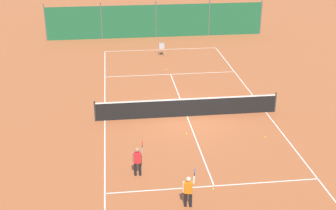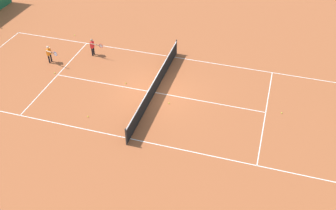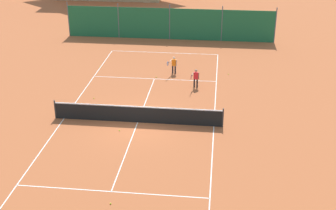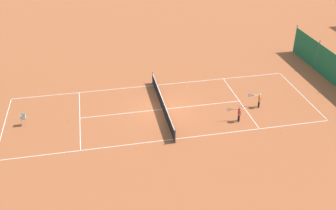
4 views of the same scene
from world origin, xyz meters
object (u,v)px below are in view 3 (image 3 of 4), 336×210
tennis_ball_near_corner (119,130)px  tennis_ball_alley_left (150,107)px  tennis_ball_by_net_right (100,67)px  tennis_ball_mid_court (111,204)px  player_far_service (196,77)px  tennis_ball_alley_right (228,74)px  tennis_net (137,114)px  tennis_ball_far_corner (156,77)px  player_near_baseline (174,64)px  tennis_ball_by_net_left (94,98)px

tennis_ball_near_corner → tennis_ball_alley_left: bearing=69.8°
tennis_ball_by_net_right → tennis_ball_mid_court: bearing=-74.4°
player_far_service → tennis_ball_alley_right: size_ratio=18.38×
tennis_net → tennis_ball_far_corner: 6.67m
player_near_baseline → tennis_ball_by_net_left: bearing=-132.5°
tennis_ball_by_net_right → tennis_ball_alley_left: size_ratio=1.00×
tennis_ball_near_corner → tennis_ball_by_net_left: bearing=121.5°
tennis_ball_far_corner → tennis_ball_alley_left: (0.25, -4.67, 0.00)m
tennis_ball_by_net_right → tennis_ball_by_net_left: size_ratio=1.00×
tennis_ball_by_net_right → tennis_ball_mid_court: size_ratio=1.00×
tennis_ball_alley_right → tennis_ball_by_net_right: 9.04m
tennis_net → tennis_ball_far_corner: tennis_net is taller
player_near_baseline → tennis_ball_alley_left: bearing=-98.5°
tennis_ball_mid_court → tennis_ball_by_net_left: bearing=108.3°
tennis_ball_alley_right → tennis_ball_alley_left: 7.34m
player_near_baseline → tennis_ball_mid_court: size_ratio=18.21×
tennis_ball_alley_right → tennis_ball_by_net_right: size_ratio=1.00×
tennis_net → player_far_service: (2.79, 5.22, 0.21)m
tennis_ball_by_net_left → tennis_ball_mid_court: bearing=-71.7°
tennis_ball_near_corner → tennis_ball_alley_left: 3.26m
player_far_service → tennis_net: bearing=-118.1°
tennis_ball_alley_right → tennis_ball_by_net_left: (-8.04, -4.95, 0.00)m
tennis_net → player_far_service: bearing=61.9°
player_far_service → tennis_ball_by_net_right: (-6.94, 2.94, -0.68)m
player_near_baseline → tennis_ball_by_net_right: bearing=173.0°
tennis_ball_near_corner → tennis_ball_by_net_left: 4.55m
player_near_baseline → tennis_net: bearing=-98.8°
tennis_ball_far_corner → tennis_ball_by_net_left: 5.04m
tennis_ball_alley_right → tennis_ball_near_corner: bearing=-122.7°
player_near_baseline → tennis_ball_alley_left: size_ratio=18.21×
player_near_baseline → tennis_ball_mid_court: player_near_baseline is taller
player_near_baseline → tennis_ball_mid_court: (-1.00, -14.75, -0.67)m
tennis_net → tennis_ball_alley_left: bearing=80.1°
tennis_ball_by_net_right → tennis_ball_mid_court: (4.31, -15.40, 0.00)m
tennis_ball_near_corner → player_near_baseline: bearing=77.2°
player_far_service → player_near_baseline: (-1.63, 2.28, -0.01)m
tennis_ball_by_net_right → tennis_ball_alley_left: 7.64m
player_near_baseline → tennis_ball_alley_right: 3.78m
tennis_ball_far_corner → tennis_ball_alley_left: same height
tennis_ball_far_corner → player_far_service: bearing=-27.8°
tennis_ball_alley_left → player_near_baseline: bearing=81.5°
tennis_ball_by_net_right → tennis_ball_near_corner: same height
tennis_net → tennis_ball_alley_right: size_ratio=139.09×
tennis_ball_alley_left → tennis_ball_alley_right: bearing=51.8°
tennis_ball_alley_right → tennis_ball_by_net_left: bearing=-148.3°
tennis_ball_mid_court → tennis_ball_near_corner: bearing=98.7°
tennis_ball_far_corner → tennis_ball_by_net_right: bearing=160.4°
player_far_service → player_near_baseline: bearing=125.5°
tennis_ball_far_corner → tennis_ball_mid_court: bearing=-89.7°
tennis_ball_alley_right → tennis_ball_mid_court: size_ratio=1.00×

